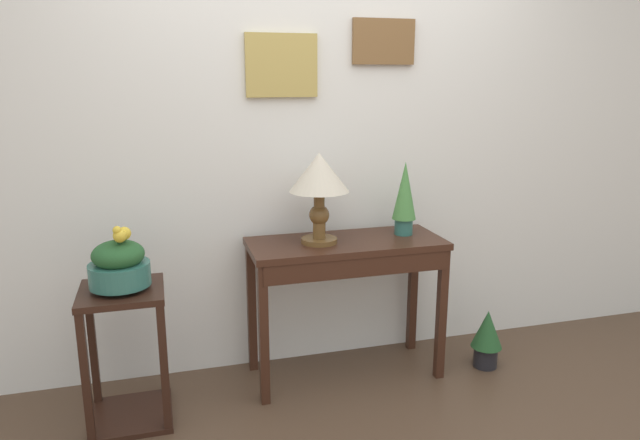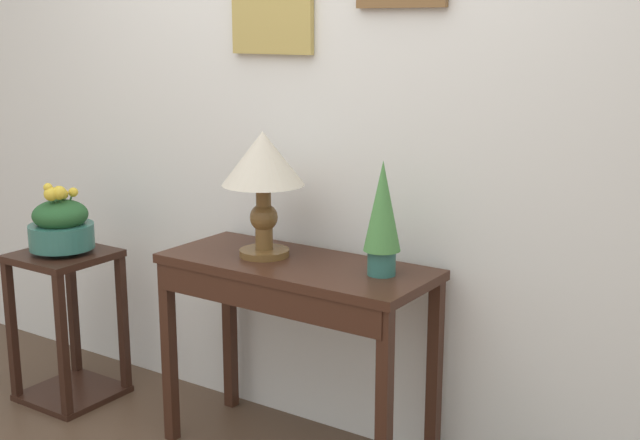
{
  "view_description": "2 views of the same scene",
  "coord_description": "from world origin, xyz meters",
  "views": [
    {
      "loc": [
        -0.81,
        -1.68,
        1.61
      ],
      "look_at": [
        -0.02,
        1.11,
        0.89
      ],
      "focal_mm": 32.56,
      "sensor_mm": 36.0,
      "label": 1
    },
    {
      "loc": [
        1.85,
        -1.31,
        1.61
      ],
      "look_at": [
        0.16,
        1.2,
        0.91
      ],
      "focal_mm": 47.4,
      "sensor_mm": 36.0,
      "label": 2
    }
  ],
  "objects": [
    {
      "name": "back_wall_with_art",
      "position": [
        0.0,
        1.41,
        1.4
      ],
      "size": [
        9.0,
        0.13,
        2.8
      ],
      "color": "silver",
      "rests_on": "ground"
    },
    {
      "name": "console_table",
      "position": [
        0.12,
        1.08,
        0.65
      ],
      "size": [
        1.03,
        0.43,
        0.77
      ],
      "color": "#381E14",
      "rests_on": "ground"
    },
    {
      "name": "table_lamp",
      "position": [
        -0.02,
        1.1,
        1.1
      ],
      "size": [
        0.31,
        0.31,
        0.47
      ],
      "color": "brown",
      "rests_on": "console_table"
    },
    {
      "name": "potted_plant_on_console",
      "position": [
        0.46,
        1.14,
        0.98
      ],
      "size": [
        0.13,
        0.13,
        0.4
      ],
      "color": "#2D665B",
      "rests_on": "console_table"
    },
    {
      "name": "pedestal_stand_left",
      "position": [
        -1.0,
        0.96,
        0.33
      ],
      "size": [
        0.38,
        0.38,
        0.66
      ],
      "color": "black",
      "rests_on": "ground"
    },
    {
      "name": "planter_bowl_wide",
      "position": [
        -1.0,
        0.96,
        0.78
      ],
      "size": [
        0.27,
        0.27,
        0.31
      ],
      "color": "#2D665B",
      "rests_on": "pedestal_stand_left"
    },
    {
      "name": "potted_plant_floor",
      "position": [
        0.91,
        0.96,
        0.19
      ],
      "size": [
        0.17,
        0.17,
        0.34
      ],
      "color": "black",
      "rests_on": "ground"
    }
  ]
}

